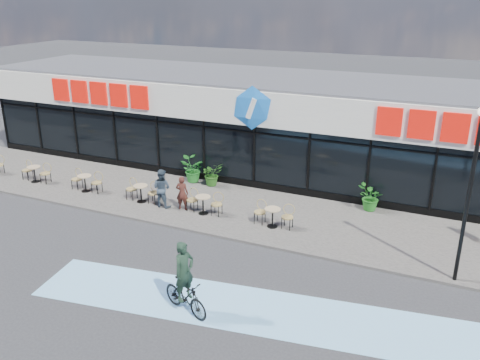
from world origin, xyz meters
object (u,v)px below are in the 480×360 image
object	(u,v)px
potted_plant_left	(192,170)
patron_left	(182,193)
patron_right	(162,188)
potted_plant_right	(370,198)
lamp_post	(471,183)
potted_plant_mid	(212,174)
cyclist_a	(185,288)

from	to	relation	value
potted_plant_left	patron_left	size ratio (longest dim) A/B	0.84
patron_right	potted_plant_right	bearing A→B (deg)	-156.27
lamp_post	patron_right	bearing A→B (deg)	174.07
potted_plant_mid	patron_left	xyz separation A→B (m)	(0.15, -2.93, 0.18)
potted_plant_mid	patron_left	bearing A→B (deg)	-87.16
potted_plant_left	patron_right	size ratio (longest dim) A/B	0.73
lamp_post	patron_left	world-z (taller)	lamp_post
potted_plant_left	patron_left	world-z (taller)	patron_left
potted_plant_right	patron_right	size ratio (longest dim) A/B	0.69
potted_plant_left	patron_right	distance (m)	3.02
potted_plant_right	cyclist_a	world-z (taller)	cyclist_a
lamp_post	cyclist_a	bearing A→B (deg)	-145.14
patron_right	patron_left	bearing A→B (deg)	-172.38
potted_plant_left	potted_plant_right	distance (m)	8.17
potted_plant_left	patron_right	bearing A→B (deg)	-84.45
lamp_post	potted_plant_right	distance (m)	6.03
potted_plant_right	patron_right	bearing A→B (deg)	-158.85
potted_plant_mid	patron_left	size ratio (longest dim) A/B	0.75
patron_left	potted_plant_right	bearing A→B (deg)	-168.44
patron_left	lamp_post	bearing A→B (deg)	161.63
potted_plant_left	potted_plant_right	size ratio (longest dim) A/B	1.07
potted_plant_left	cyclist_a	xyz separation A→B (m)	(4.76, -8.91, 0.10)
patron_right	potted_plant_mid	bearing A→B (deg)	-101.58
lamp_post	potted_plant_right	bearing A→B (deg)	128.86
patron_right	potted_plant_left	bearing A→B (deg)	-81.86
lamp_post	cyclist_a	size ratio (longest dim) A/B	2.48
lamp_post	patron_right	xyz separation A→B (m)	(-11.27, 1.17, -2.39)
cyclist_a	potted_plant_mid	bearing A→B (deg)	112.57
lamp_post	cyclist_a	world-z (taller)	lamp_post
potted_plant_left	cyclist_a	bearing A→B (deg)	-61.89
potted_plant_mid	potted_plant_right	distance (m)	7.12
lamp_post	patron_left	size ratio (longest dim) A/B	3.83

